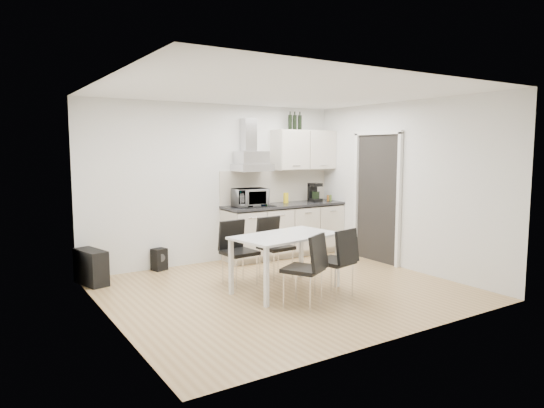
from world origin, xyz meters
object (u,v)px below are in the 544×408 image
at_px(kitchenette, 285,209).
at_px(chair_far_right, 276,248).
at_px(chair_near_left, 303,270).
at_px(chair_far_left, 240,253).
at_px(guitar_amp, 91,267).
at_px(chair_near_right, 334,262).
at_px(dining_table, 286,241).
at_px(floor_speaker, 159,259).

relative_size(kitchenette, chair_far_right, 2.86).
xyz_separation_m(kitchenette, chair_near_left, (-1.37, -2.42, -0.39)).
distance_m(chair_far_left, guitar_amp, 2.07).
xyz_separation_m(chair_far_right, chair_near_right, (0.14, -1.13, 0.00)).
distance_m(dining_table, chair_near_left, 0.71).
relative_size(dining_table, guitar_amp, 2.39).
xyz_separation_m(chair_far_right, chair_near_left, (-0.43, -1.25, 0.00)).
bearing_deg(floor_speaker, guitar_amp, 175.74).
distance_m(guitar_amp, floor_speaker, 1.09).
height_order(dining_table, guitar_amp, dining_table).
bearing_deg(kitchenette, chair_far_left, -142.31).
bearing_deg(chair_near_right, chair_far_right, 84.29).
xyz_separation_m(dining_table, chair_far_right, (0.24, 0.60, -0.23)).
relative_size(dining_table, chair_far_left, 1.70).
distance_m(chair_far_right, chair_near_left, 1.32).
height_order(kitchenette, chair_near_left, kitchenette).
bearing_deg(chair_near_right, kitchenette, 58.05).
xyz_separation_m(chair_far_left, guitar_amp, (-1.73, 1.12, -0.20)).
distance_m(dining_table, guitar_amp, 2.74).
bearing_deg(chair_near_right, floor_speaker, 107.13).
height_order(chair_near_left, chair_near_right, same).
bearing_deg(floor_speaker, dining_table, -79.20).
height_order(dining_table, chair_near_right, chair_near_right).
bearing_deg(chair_near_right, chair_near_left, 178.22).
distance_m(dining_table, chair_far_left, 0.72).
bearing_deg(guitar_amp, kitchenette, -12.99).
height_order(kitchenette, chair_far_right, kitchenette).
distance_m(kitchenette, dining_table, 2.14).
bearing_deg(chair_near_right, guitar_amp, 125.33).
height_order(chair_far_right, floor_speaker, chair_far_right).
bearing_deg(chair_far_left, dining_table, 118.44).
bearing_deg(chair_far_left, guitar_amp, -37.92).
height_order(chair_near_left, guitar_amp, chair_near_left).
relative_size(chair_far_right, floor_speaker, 2.59).
bearing_deg(chair_far_right, chair_near_left, 66.28).
height_order(chair_far_right, chair_near_right, same).
distance_m(chair_far_right, floor_speaker, 1.88).
bearing_deg(floor_speaker, kitchenette, -21.77).
height_order(chair_near_left, floor_speaker, chair_near_left).
height_order(kitchenette, guitar_amp, kitchenette).
bearing_deg(dining_table, chair_far_right, 58.93).
bearing_deg(chair_far_right, guitar_amp, -29.71).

